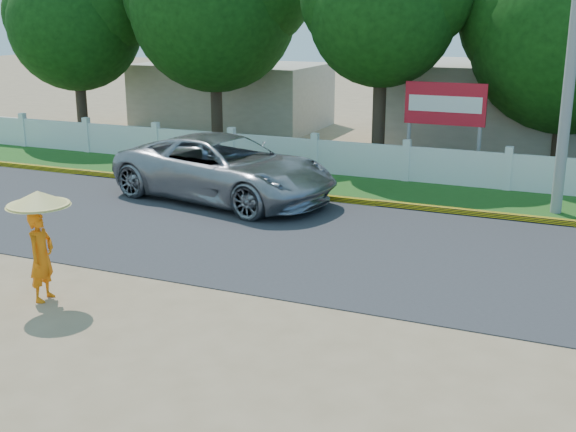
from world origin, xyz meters
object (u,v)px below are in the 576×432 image
at_px(vehicle, 225,168).
at_px(billboard, 445,109).
at_px(monk_with_parasol, 40,230).
at_px(utility_pole, 571,63).

relative_size(vehicle, billboard, 2.17).
bearing_deg(monk_with_parasol, billboard, 70.71).
height_order(vehicle, monk_with_parasol, monk_with_parasol).
xyz_separation_m(vehicle, billboard, (4.92, 5.24, 1.25)).
relative_size(utility_pole, billboard, 2.59).
distance_m(vehicle, monk_with_parasol, 7.71).
bearing_deg(billboard, utility_pole, -40.94).
bearing_deg(vehicle, monk_with_parasol, -165.82).
distance_m(utility_pole, billboard, 5.08).
bearing_deg(billboard, monk_with_parasol, -109.29).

